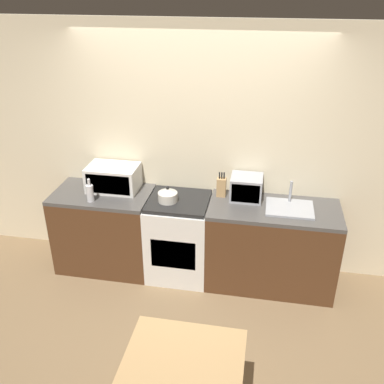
# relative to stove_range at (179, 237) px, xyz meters

# --- Properties ---
(ground_plane) EXTENTS (16.00, 16.00, 0.00)m
(ground_plane) POSITION_rel_stove_range_xyz_m (0.14, -0.78, -0.45)
(ground_plane) COLOR brown
(wall_back) EXTENTS (10.00, 0.06, 2.60)m
(wall_back) POSITION_rel_stove_range_xyz_m (0.14, 0.34, 0.85)
(wall_back) COLOR beige
(wall_back) RESTS_ON ground_plane
(counter_left_run) EXTENTS (1.02, 0.62, 0.90)m
(counter_left_run) POSITION_rel_stove_range_xyz_m (-0.83, 0.00, 0.00)
(counter_left_run) COLOR #4C2D19
(counter_left_run) RESTS_ON ground_plane
(counter_right_run) EXTENTS (1.29, 0.62, 0.90)m
(counter_right_run) POSITION_rel_stove_range_xyz_m (0.96, 0.00, 0.00)
(counter_right_run) COLOR #4C2D19
(counter_right_run) RESTS_ON ground_plane
(stove_range) EXTENTS (0.64, 0.62, 0.90)m
(stove_range) POSITION_rel_stove_range_xyz_m (0.00, 0.00, 0.00)
(stove_range) COLOR silver
(stove_range) RESTS_ON ground_plane
(kettle) EXTENTS (0.20, 0.20, 0.17)m
(kettle) POSITION_rel_stove_range_xyz_m (-0.10, -0.05, 0.52)
(kettle) COLOR beige
(kettle) RESTS_ON stove_range
(microwave) EXTENTS (0.53, 0.35, 0.26)m
(microwave) POSITION_rel_stove_range_xyz_m (-0.73, 0.11, 0.58)
(microwave) COLOR silver
(microwave) RESTS_ON counter_left_run
(bottle) EXTENTS (0.07, 0.07, 0.25)m
(bottle) POSITION_rel_stove_range_xyz_m (-0.87, -0.19, 0.55)
(bottle) COLOR silver
(bottle) RESTS_ON counter_left_run
(knife_block) EXTENTS (0.09, 0.07, 0.27)m
(knife_block) POSITION_rel_stove_range_xyz_m (0.41, 0.16, 0.55)
(knife_block) COLOR tan
(knife_block) RESTS_ON counter_right_run
(toaster_oven) EXTENTS (0.32, 0.28, 0.24)m
(toaster_oven) POSITION_rel_stove_range_xyz_m (0.67, 0.15, 0.57)
(toaster_oven) COLOR #999BA0
(toaster_oven) RESTS_ON counter_right_run
(sink_basin) EXTENTS (0.46, 0.37, 0.24)m
(sink_basin) POSITION_rel_stove_range_xyz_m (1.11, 0.01, 0.47)
(sink_basin) COLOR #999BA0
(sink_basin) RESTS_ON counter_right_run
(dining_table) EXTENTS (0.76, 0.64, 0.78)m
(dining_table) POSITION_rel_stove_range_xyz_m (0.43, -1.87, 0.20)
(dining_table) COLOR tan
(dining_table) RESTS_ON ground_plane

